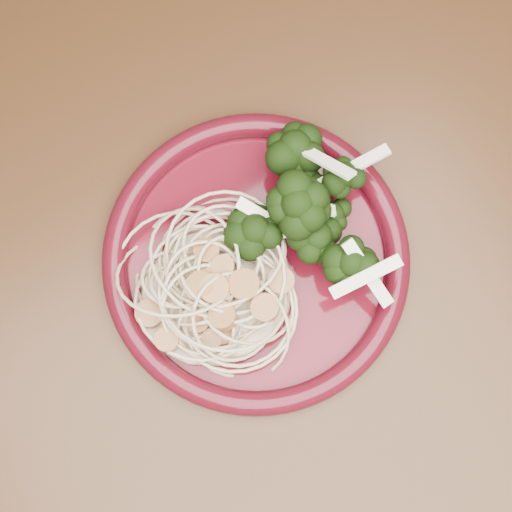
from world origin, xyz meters
The scene contains 6 objects.
dining_table centered at (0.00, 0.00, 0.65)m, with size 1.20×0.80×0.75m.
dinner_plate centered at (0.08, 0.07, 0.76)m, with size 0.29×0.29×0.02m.
spaghetti_pile centered at (0.05, 0.06, 0.77)m, with size 0.12×0.10×0.03m, color beige.
scallop_cluster centered at (0.05, 0.06, 0.80)m, with size 0.11×0.11×0.04m, color #AE743C, non-canonical shape.
broccoli_pile centered at (0.13, 0.09, 0.78)m, with size 0.08×0.14×0.05m, color black.
onion_garnish centered at (0.13, 0.09, 0.81)m, with size 0.06×0.09×0.05m, color white, non-canonical shape.
Camera 1 is at (0.03, -0.02, 1.29)m, focal length 50.00 mm.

